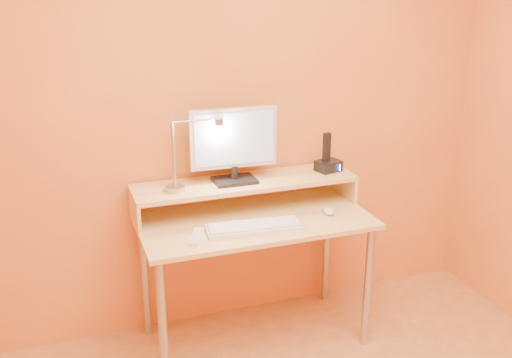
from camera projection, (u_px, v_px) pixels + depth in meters
name	position (u px, v px, depth m)	size (l,w,h in m)	color
wall_back	(235.00, 106.00, 3.16)	(3.00, 0.04, 2.50)	#D6622E
desk_leg_fl	(163.00, 326.00, 2.77)	(0.04, 0.04, 0.69)	#ABABB5
desk_leg_fr	(368.00, 287.00, 3.12)	(0.04, 0.04, 0.69)	#ABABB5
desk_leg_bl	(145.00, 278.00, 3.22)	(0.04, 0.04, 0.69)	#ABABB5
desk_leg_br	(326.00, 248.00, 3.57)	(0.04, 0.04, 0.69)	#ABABB5
desk_lower	(255.00, 221.00, 3.05)	(1.20, 0.60, 0.03)	#E4B980
shelf_riser_left	(135.00, 211.00, 2.97)	(0.02, 0.30, 0.14)	#E4B980
shelf_riser_right	(344.00, 184.00, 3.35)	(0.02, 0.30, 0.14)	#E4B980
desk_shelf	(245.00, 183.00, 3.13)	(1.20, 0.30, 0.03)	#E4B980
monitor_foot	(235.00, 180.00, 3.11)	(0.22, 0.16, 0.02)	black
monitor_neck	(234.00, 172.00, 3.09)	(0.04, 0.04, 0.07)	black
monitor_panel	(233.00, 138.00, 3.04)	(0.46, 0.04, 0.31)	silver
monitor_back	(232.00, 137.00, 3.06)	(0.42, 0.01, 0.27)	black
monitor_screen	(234.00, 139.00, 3.03)	(0.42, 0.00, 0.27)	#96A6D9
lamp_base	(175.00, 188.00, 2.98)	(0.10, 0.10, 0.03)	#ABABB5
lamp_post	(173.00, 155.00, 2.92)	(0.01, 0.01, 0.33)	#ABABB5
lamp_arm	(196.00, 121.00, 2.90)	(0.01, 0.01, 0.24)	#ABABB5
lamp_head	(219.00, 122.00, 2.95)	(0.04, 0.04, 0.03)	#ABABB5
lamp_bulb	(219.00, 125.00, 2.95)	(0.03, 0.03, 0.00)	#FFEAC6
phone_dock	(328.00, 166.00, 3.28)	(0.13, 0.10, 0.06)	black
phone_handset	(327.00, 147.00, 3.23)	(0.04, 0.03, 0.16)	black
phone_led	(340.00, 168.00, 3.24)	(0.01, 0.00, 0.04)	#2B8FFF
keyboard	(254.00, 228.00, 2.91)	(0.47, 0.15, 0.02)	white
mouse	(328.00, 211.00, 3.10)	(0.05, 0.09, 0.03)	silver
remote_control	(196.00, 237.00, 2.82)	(0.05, 0.18, 0.02)	white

